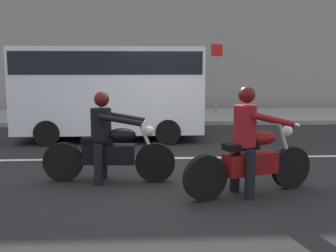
# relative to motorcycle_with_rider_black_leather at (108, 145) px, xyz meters

# --- Properties ---
(ground_plane) EXTENTS (80.00, 80.00, 0.00)m
(ground_plane) POSITION_rel_motorcycle_with_rider_black_leather_xyz_m (1.06, 0.81, -0.62)
(ground_plane) COLOR black
(sidewalk_slab) EXTENTS (40.00, 4.40, 0.14)m
(sidewalk_slab) POSITION_rel_motorcycle_with_rider_black_leather_xyz_m (1.06, 8.81, -0.55)
(sidewalk_slab) COLOR gray
(sidewalk_slab) RESTS_ON ground_plane
(building_facade) EXTENTS (40.00, 1.40, 9.67)m
(building_facade) POSITION_rel_motorcycle_with_rider_black_leather_xyz_m (1.06, 12.21, 4.21)
(building_facade) COLOR gray
(building_facade) RESTS_ON ground_plane
(lane_marking_stripe) EXTENTS (18.00, 0.14, 0.01)m
(lane_marking_stripe) POSITION_rel_motorcycle_with_rider_black_leather_xyz_m (1.67, 1.71, -0.62)
(lane_marking_stripe) COLOR silver
(lane_marking_stripe) RESTS_ON ground_plane
(motorcycle_with_rider_black_leather) EXTENTS (2.22, 0.70, 1.52)m
(motorcycle_with_rider_black_leather) POSITION_rel_motorcycle_with_rider_black_leather_xyz_m (0.00, 0.00, 0.00)
(motorcycle_with_rider_black_leather) COLOR black
(motorcycle_with_rider_black_leather) RESTS_ON ground_plane
(motorcycle_with_rider_crimson) EXTENTS (2.12, 0.98, 1.64)m
(motorcycle_with_rider_crimson) POSITION_rel_motorcycle_with_rider_black_leather_xyz_m (2.19, -0.82, 0.04)
(motorcycle_with_rider_crimson) COLOR black
(motorcycle_with_rider_crimson) RESTS_ON ground_plane
(parked_van_white) EXTENTS (4.81, 1.96, 2.43)m
(parked_van_white) POSITION_rel_motorcycle_with_rider_black_leather_xyz_m (-0.30, 4.14, 0.78)
(parked_van_white) COLOR silver
(parked_van_white) RESTS_ON ground_plane
(street_sign_post) EXTENTS (0.44, 0.08, 2.69)m
(street_sign_post) POSITION_rel_motorcycle_with_rider_black_leather_xyz_m (3.33, 8.56, 1.14)
(street_sign_post) COLOR gray
(street_sign_post) RESTS_ON sidewalk_slab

